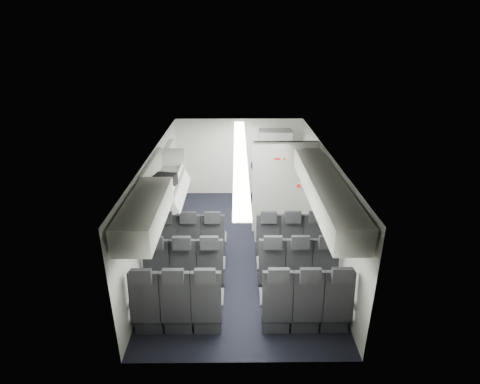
{
  "coord_description": "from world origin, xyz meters",
  "views": [
    {
      "loc": [
        -0.07,
        -6.88,
        4.29
      ],
      "look_at": [
        0.0,
        0.4,
        1.15
      ],
      "focal_mm": 28.0,
      "sensor_mm": 36.0,
      "label": 1
    }
  ],
  "objects_px": {
    "seat_row_rear": "(242,308)",
    "carry_on_bag": "(166,180)",
    "seat_row_mid": "(241,273)",
    "flight_attendant": "(258,191)",
    "seat_row_front": "(240,245)",
    "boarding_door": "(172,181)",
    "galley_unit": "(274,165)"
  },
  "relations": [
    {
      "from": "seat_row_rear",
      "to": "flight_attendant",
      "type": "distance_m",
      "value": 3.73
    },
    {
      "from": "seat_row_front",
      "to": "galley_unit",
      "type": "relative_size",
      "value": 1.75
    },
    {
      "from": "galley_unit",
      "to": "flight_attendant",
      "type": "bearing_deg",
      "value": -110.79
    },
    {
      "from": "seat_row_front",
      "to": "galley_unit",
      "type": "distance_m",
      "value": 3.43
    },
    {
      "from": "seat_row_front",
      "to": "seat_row_rear",
      "type": "bearing_deg",
      "value": -90.0
    },
    {
      "from": "boarding_door",
      "to": "flight_attendant",
      "type": "height_order",
      "value": "boarding_door"
    },
    {
      "from": "boarding_door",
      "to": "seat_row_rear",
      "type": "bearing_deg",
      "value": -67.13
    },
    {
      "from": "seat_row_rear",
      "to": "carry_on_bag",
      "type": "distance_m",
      "value": 2.67
    },
    {
      "from": "seat_row_mid",
      "to": "seat_row_front",
      "type": "bearing_deg",
      "value": 90.0
    },
    {
      "from": "seat_row_rear",
      "to": "flight_attendant",
      "type": "relative_size",
      "value": 2.16
    },
    {
      "from": "seat_row_rear",
      "to": "seat_row_front",
      "type": "bearing_deg",
      "value": 90.0
    },
    {
      "from": "seat_row_mid",
      "to": "galley_unit",
      "type": "bearing_deg",
      "value": 77.12
    },
    {
      "from": "seat_row_rear",
      "to": "galley_unit",
      "type": "height_order",
      "value": "galley_unit"
    },
    {
      "from": "boarding_door",
      "to": "seat_row_mid",
      "type": "bearing_deg",
      "value": -61.23
    },
    {
      "from": "seat_row_front",
      "to": "seat_row_rear",
      "type": "height_order",
      "value": "same"
    },
    {
      "from": "seat_row_front",
      "to": "boarding_door",
      "type": "distance_m",
      "value": 2.71
    },
    {
      "from": "galley_unit",
      "to": "seat_row_mid",
      "type": "bearing_deg",
      "value": -102.88
    },
    {
      "from": "seat_row_mid",
      "to": "carry_on_bag",
      "type": "height_order",
      "value": "carry_on_bag"
    },
    {
      "from": "seat_row_front",
      "to": "flight_attendant",
      "type": "bearing_deg",
      "value": 77.14
    },
    {
      "from": "seat_row_front",
      "to": "flight_attendant",
      "type": "height_order",
      "value": "flight_attendant"
    },
    {
      "from": "seat_row_front",
      "to": "galley_unit",
      "type": "xyz_separation_m",
      "value": [
        0.95,
        3.25,
        0.55
      ]
    },
    {
      "from": "seat_row_mid",
      "to": "carry_on_bag",
      "type": "xyz_separation_m",
      "value": [
        -1.37,
        0.94,
        1.38
      ]
    },
    {
      "from": "seat_row_mid",
      "to": "carry_on_bag",
      "type": "bearing_deg",
      "value": 145.69
    },
    {
      "from": "boarding_door",
      "to": "flight_attendant",
      "type": "relative_size",
      "value": 1.21
    },
    {
      "from": "seat_row_mid",
      "to": "boarding_door",
      "type": "height_order",
      "value": "boarding_door"
    },
    {
      "from": "seat_row_mid",
      "to": "carry_on_bag",
      "type": "relative_size",
      "value": 8.71
    },
    {
      "from": "seat_row_front",
      "to": "carry_on_bag",
      "type": "xyz_separation_m",
      "value": [
        -1.37,
        0.04,
        1.38
      ]
    },
    {
      "from": "seat_row_mid",
      "to": "flight_attendant",
      "type": "bearing_deg",
      "value": 81.22
    },
    {
      "from": "seat_row_mid",
      "to": "flight_attendant",
      "type": "xyz_separation_m",
      "value": [
        0.43,
        2.78,
        0.37
      ]
    },
    {
      "from": "carry_on_bag",
      "to": "flight_attendant",
      "type": "bearing_deg",
      "value": 57.15
    },
    {
      "from": "galley_unit",
      "to": "flight_attendant",
      "type": "relative_size",
      "value": 1.23
    },
    {
      "from": "boarding_door",
      "to": "carry_on_bag",
      "type": "height_order",
      "value": "carry_on_bag"
    }
  ]
}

